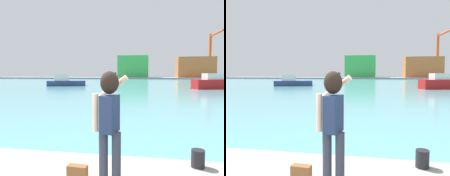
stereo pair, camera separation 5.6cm
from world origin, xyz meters
TOP-DOWN VIEW (x-y plane):
  - ground_plane at (0.00, 50.00)m, footprint 220.00×220.00m
  - harbor_water at (0.00, 52.00)m, footprint 140.00×100.00m
  - far_shore_dock at (0.00, 92.00)m, footprint 140.00×20.00m
  - person_photographer at (0.58, 0.81)m, footprint 0.53×0.57m
  - handbag at (0.05, 0.85)m, footprint 0.33×0.16m
  - harbor_bollard at (2.05, 1.69)m, footprint 0.24×0.24m
  - boat_moored at (-14.09, 35.56)m, footprint 7.12×4.27m
  - boat_moored_2 at (11.11, 32.40)m, footprint 8.21×4.72m
  - warehouse_left at (-5.92, 91.65)m, footprint 12.40×10.19m
  - warehouse_right at (19.17, 93.26)m, footprint 14.32×11.25m
  - port_crane at (24.24, 87.95)m, footprint 1.81×12.85m

SIDE VIEW (x-z plane):
  - ground_plane at x=0.00m, z-range 0.00..0.00m
  - harbor_water at x=0.00m, z-range 0.00..0.02m
  - far_shore_dock at x=0.00m, z-range 0.00..0.53m
  - boat_moored at x=-14.09m, z-range -0.31..1.83m
  - handbag at x=0.05m, z-range 0.64..0.88m
  - harbor_bollard at x=2.05m, z-range 0.64..0.96m
  - boat_moored_2 at x=11.11m, z-range -0.27..2.02m
  - person_photographer at x=0.58m, z-range 0.83..2.57m
  - warehouse_right at x=19.17m, z-range 0.53..8.79m
  - warehouse_left at x=-5.92m, z-range 0.53..9.49m
  - port_crane at x=24.24m, z-range 2.56..19.57m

